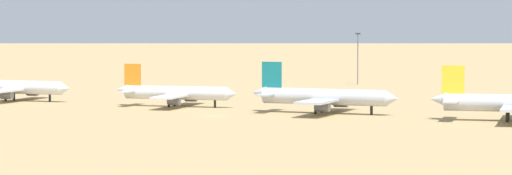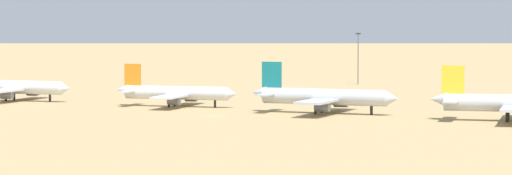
{
  "view_description": "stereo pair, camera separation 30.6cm",
  "coord_description": "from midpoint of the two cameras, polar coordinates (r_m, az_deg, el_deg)",
  "views": [
    {
      "loc": [
        136.42,
        -267.54,
        25.45
      ],
      "look_at": [
        2.22,
        19.17,
        6.0
      ],
      "focal_mm": 86.44,
      "sensor_mm": 36.0,
      "label": 1
    },
    {
      "loc": [
        136.69,
        -267.41,
        25.45
      ],
      "look_at": [
        2.22,
        19.17,
        6.0
      ],
      "focal_mm": 86.44,
      "sensor_mm": 36.0,
      "label": 2
    }
  ],
  "objects": [
    {
      "name": "ground",
      "position": [
        301.39,
        -1.96,
        -1.33
      ],
      "size": [
        4000.0,
        4000.0,
        0.0
      ],
      "primitive_type": "plane",
      "color": "tan"
    },
    {
      "name": "parked_jet_white_2",
      "position": [
        359.05,
        -11.21,
        0.02
      ],
      "size": [
        36.53,
        30.86,
        12.06
      ],
      "rotation": [
        0.0,
        0.0,
        0.09
      ],
      "color": "silver",
      "rests_on": "ground"
    },
    {
      "name": "parked_jet_orange_3",
      "position": [
        331.11,
        -3.79,
        -0.25
      ],
      "size": [
        34.54,
        29.36,
        11.42
      ],
      "rotation": [
        0.0,
        0.0,
        0.15
      ],
      "color": "silver",
      "rests_on": "ground"
    },
    {
      "name": "parked_jet_teal_4",
      "position": [
        308.83,
        3.09,
        -0.44
      ],
      "size": [
        38.78,
        32.63,
        12.81
      ],
      "rotation": [
        0.0,
        0.0,
        0.06
      ],
      "color": "silver",
      "rests_on": "ground"
    },
    {
      "name": "light_pole_west",
      "position": [
        433.04,
        4.71,
        1.5
      ],
      "size": [
        1.8,
        0.5,
        18.14
      ],
      "color": "#59595E",
      "rests_on": "ground"
    }
  ]
}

